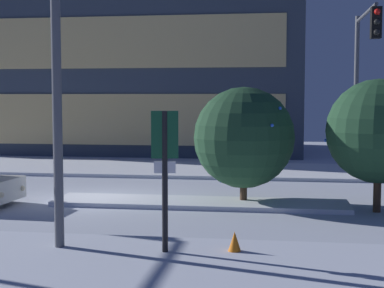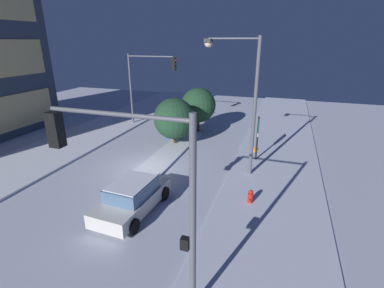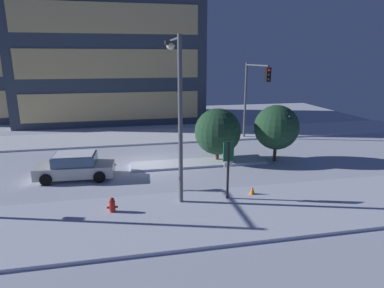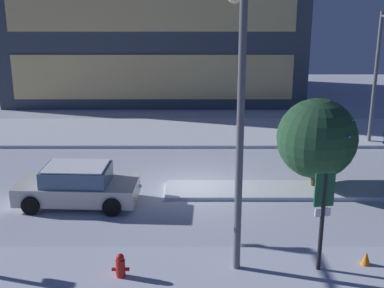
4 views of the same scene
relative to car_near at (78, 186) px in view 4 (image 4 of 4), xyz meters
The scene contains 9 objects.
ground 4.60m from the car_near, 20.13° to the left, with size 52.00×52.00×0.00m, color silver.
curb_strip_far 10.23m from the car_near, 65.30° to the left, with size 52.00×5.20×0.14m, color silver.
median_strip 7.77m from the car_near, ahead, with size 9.00×1.80×0.14m, color silver.
car_near is the anchor object (origin of this frame).
street_lamp_arched 8.00m from the car_near, 35.80° to the right, with size 0.56×3.01×7.83m.
fire_hydrant 5.65m from the car_near, 66.65° to the right, with size 0.48×0.26×0.82m.
parking_info_sign 9.18m from the car_near, 31.85° to the right, with size 0.55×0.15×3.03m.
decorated_tree_median 9.21m from the car_near, ahead, with size 3.10×3.10×3.62m.
construction_cone 10.21m from the car_near, 26.48° to the right, with size 0.36×0.36×0.55m, color orange.
Camera 4 is at (-0.08, -19.41, 7.92)m, focal length 49.29 mm.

